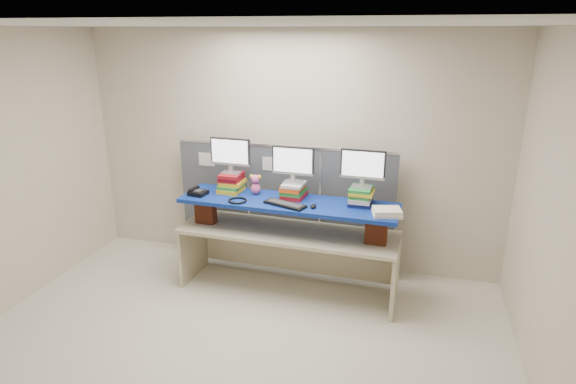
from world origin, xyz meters
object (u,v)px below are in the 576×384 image
(blue_board, at_px, (288,203))
(desk_phone, at_px, (198,192))
(monitor_right, at_px, (363,166))
(monitor_left, at_px, (230,153))
(monitor_center, at_px, (293,162))
(keyboard, at_px, (285,204))
(desk, at_px, (288,243))

(blue_board, relative_size, desk_phone, 11.45)
(blue_board, distance_m, monitor_right, 0.87)
(monitor_right, bearing_deg, blue_board, -171.04)
(monitor_left, bearing_deg, monitor_center, 0.00)
(monitor_left, bearing_deg, desk_phone, -145.45)
(keyboard, bearing_deg, blue_board, 112.14)
(blue_board, relative_size, keyboard, 4.89)
(monitor_left, xyz_separation_m, monitor_right, (1.44, -0.04, -0.03))
(monitor_right, distance_m, desk_phone, 1.81)
(desk, bearing_deg, keyboard, -85.54)
(monitor_right, bearing_deg, keyboard, -160.83)
(monitor_center, relative_size, desk_phone, 2.24)
(monitor_left, height_order, monitor_right, monitor_left)
(blue_board, xyz_separation_m, monitor_right, (0.75, 0.10, 0.43))
(monitor_left, bearing_deg, keyboard, -20.12)
(desk, height_order, monitor_right, monitor_right)
(desk, height_order, desk_phone, desk_phone)
(monitor_right, height_order, desk_phone, monitor_right)
(monitor_left, xyz_separation_m, monitor_center, (0.71, -0.02, -0.05))
(monitor_left, distance_m, keyboard, 0.86)
(monitor_right, bearing_deg, monitor_left, 180.00)
(desk_phone, bearing_deg, monitor_right, 13.24)
(monitor_center, distance_m, keyboard, 0.46)
(monitor_right, bearing_deg, desk, -171.04)
(desk, height_order, keyboard, keyboard)
(desk, distance_m, keyboard, 0.52)
(monitor_right, bearing_deg, monitor_center, 180.00)
(desk, bearing_deg, monitor_right, 8.96)
(blue_board, height_order, monitor_center, monitor_center)
(desk, bearing_deg, monitor_center, 80.94)
(monitor_center, bearing_deg, monitor_left, -180.00)
(desk, bearing_deg, desk_phone, -174.52)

